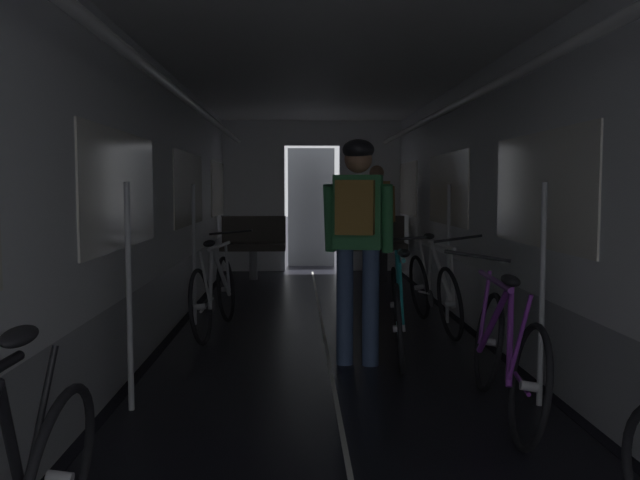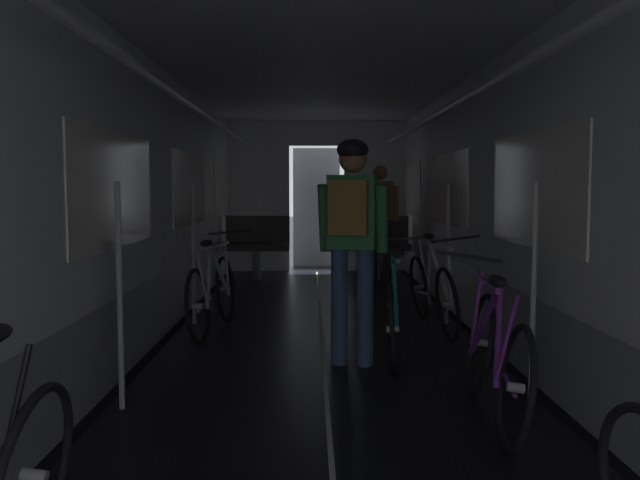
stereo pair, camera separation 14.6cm
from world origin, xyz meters
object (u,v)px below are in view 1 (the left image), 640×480
bench_seat_far_left (253,241)px  person_cyclist_aisle (358,226)px  bench_seat_far_right (373,241)px  bicycle_white (434,290)px  bicycle_purple (505,354)px  person_standing_near_bench (376,215)px  bicycle_silver (215,292)px  bicycle_teal_in_aisle (398,310)px

bench_seat_far_left → person_cyclist_aisle: bearing=-77.4°
bench_seat_far_right → bicycle_white: same height
bench_seat_far_left → bench_seat_far_right: (1.80, 0.00, 0.00)m
bicycle_white → bicycle_purple: 2.50m
person_cyclist_aisle → person_standing_near_bench: 4.65m
bicycle_purple → person_cyclist_aisle: (-0.78, 1.19, 0.69)m
bicycle_white → bicycle_purple: bicycle_purple is taller
bench_seat_far_left → bench_seat_far_right: bearing=0.0°
bicycle_silver → person_standing_near_bench: (1.93, 3.37, 0.59)m
bench_seat_far_left → person_standing_near_bench: 1.89m
bench_seat_far_right → bench_seat_far_left: bearing=180.0°
bicycle_silver → bicycle_teal_in_aisle: bicycle_silver is taller
bicycle_purple → person_cyclist_aisle: bearing=123.2°
bench_seat_far_left → bicycle_purple: bicycle_purple is taller
bicycle_purple → person_cyclist_aisle: person_cyclist_aisle is taller
bicycle_silver → bicycle_teal_in_aisle: bearing=-31.3°
person_cyclist_aisle → bicycle_teal_in_aisle: bearing=36.8°
bicycle_teal_in_aisle → bicycle_silver: bearing=148.7°
bench_seat_far_left → bicycle_teal_in_aisle: bench_seat_far_left is taller
bicycle_purple → person_standing_near_bench: size_ratio=1.01×
bicycle_white → bicycle_teal_in_aisle: bicycle_white is taller
person_cyclist_aisle → person_standing_near_bench: bearing=81.5°
bench_seat_far_right → bicycle_purple: (0.09, -6.16, -0.19)m
bicycle_silver → person_cyclist_aisle: bearing=-44.8°
bench_seat_far_left → bicycle_purple: (1.89, -6.16, -0.19)m
bicycle_silver → bicycle_teal_in_aisle: 1.86m
bicycle_teal_in_aisle → person_standing_near_bench: person_standing_near_bench is taller
bench_seat_far_right → bicycle_purple: bearing=-89.2°
bench_seat_far_left → bicycle_purple: 6.45m
bench_seat_far_right → bicycle_teal_in_aisle: size_ratio=0.58×
bicycle_silver → bicycle_teal_in_aisle: (1.59, -0.97, 0.00)m
bench_seat_far_right → bicycle_purple: size_ratio=0.58×
person_cyclist_aisle → bench_seat_far_left: bearing=102.6°
bicycle_purple → person_cyclist_aisle: size_ratio=0.98×
bicycle_purple → person_standing_near_bench: 5.82m
bicycle_white → bicycle_silver: size_ratio=1.00×
person_standing_near_bench → bench_seat_far_right: bearing=90.4°
bicycle_white → bench_seat_far_right: bearing=92.7°
bench_seat_far_left → bicycle_silver: bench_seat_far_left is taller
bicycle_teal_in_aisle → person_standing_near_bench: size_ratio=1.00×
bench_seat_far_right → bicycle_silver: size_ratio=0.58×
bench_seat_far_right → person_standing_near_bench: (0.00, -0.38, 0.41)m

